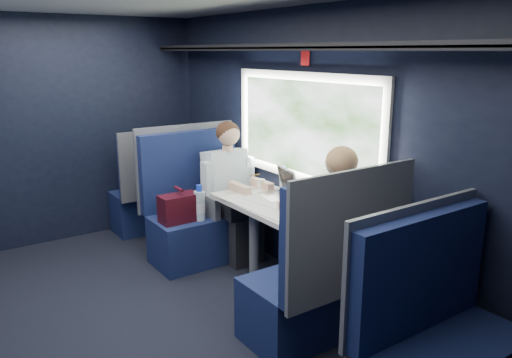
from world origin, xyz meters
TOP-DOWN VIEW (x-y plane):
  - ground at (0.00, 0.00)m, footprint 2.80×4.20m
  - room_shell at (0.02, 0.00)m, footprint 3.00×4.40m
  - table at (1.03, 0.00)m, footprint 0.62×1.00m
  - seat_bay_near at (0.84, 0.87)m, footprint 1.04×0.62m
  - seat_bay_far at (0.85, -0.87)m, footprint 1.04×0.62m
  - seat_row_front at (0.85, 1.80)m, footprint 1.04×0.51m
  - seat_row_back at (0.85, -1.80)m, footprint 1.04×0.51m
  - man at (1.10, 0.70)m, footprint 0.53×0.56m
  - woman at (1.10, -0.71)m, footprint 0.53×0.56m
  - papers at (1.05, -0.09)m, footprint 0.62×0.87m
  - laptop at (1.21, 0.06)m, footprint 0.31×0.37m
  - bottle_small at (1.33, 0.20)m, footprint 0.06×0.06m
  - cup at (1.21, 0.36)m, footprint 0.07×0.07m

SIDE VIEW (x-z plane):
  - ground at x=0.00m, z-range -0.01..0.00m
  - seat_row_front at x=0.85m, z-range -0.17..0.99m
  - seat_row_back at x=0.85m, z-range -0.17..0.99m
  - seat_bay_far at x=0.85m, z-range -0.22..1.04m
  - seat_bay_near at x=0.84m, z-range -0.21..1.05m
  - table at x=1.03m, z-range 0.29..1.03m
  - man at x=1.10m, z-range 0.06..1.38m
  - woman at x=1.10m, z-range 0.07..1.39m
  - papers at x=1.05m, z-range 0.74..0.75m
  - cup at x=1.21m, z-range 0.74..0.83m
  - laptop at x=1.21m, z-range 0.69..0.93m
  - bottle_small at x=1.33m, z-range 0.73..0.95m
  - room_shell at x=0.02m, z-range 0.28..2.68m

